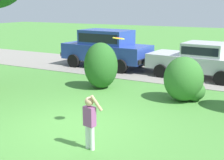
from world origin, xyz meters
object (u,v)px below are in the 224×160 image
parked_suv (106,47)px  frisbee (119,38)px  child_thrower (90,119)px  parked_sedan (199,59)px

parked_suv → frisbee: 8.59m
frisbee → child_thrower: bearing=-96.7°
child_thrower → frisbee: size_ratio=4.54×
parked_suv → child_thrower: 9.41m
child_thrower → parked_suv: bearing=117.1°
parked_suv → child_thrower: size_ratio=3.74×
parked_sedan → parked_suv: parked_suv is taller
child_thrower → frisbee: 2.00m
parked_suv → frisbee: (4.41, -7.26, 1.29)m
parked_suv → frisbee: size_ratio=16.96×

